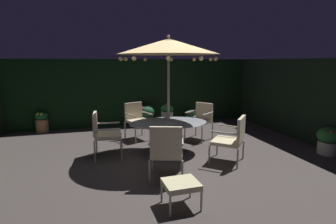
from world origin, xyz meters
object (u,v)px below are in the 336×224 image
at_px(potted_plant_left_near, 329,140).
at_px(patio_chair_south, 233,137).
at_px(centerpiece_planter, 167,111).
at_px(potted_plant_right_near, 191,117).
at_px(patio_chair_north, 201,118).
at_px(patio_chair_east, 103,131).
at_px(patio_chair_northeast, 137,118).
at_px(patio_dining_table, 168,128).
at_px(patio_umbrella, 168,47).
at_px(ottoman_footrest, 181,185).
at_px(potted_plant_left_far, 42,122).
at_px(potted_plant_back_right, 146,114).
at_px(patio_chair_southeast, 166,149).

bearing_deg(potted_plant_left_near, patio_chair_south, 176.71).
distance_m(centerpiece_planter, potted_plant_right_near, 2.87).
distance_m(patio_chair_north, patio_chair_east, 2.70).
bearing_deg(centerpiece_planter, patio_chair_northeast, 114.05).
distance_m(patio_chair_south, potted_plant_right_near, 3.55).
relative_size(patio_dining_table, patio_umbrella, 0.68).
bearing_deg(ottoman_footrest, potted_plant_right_near, 67.69).
xyz_separation_m(patio_chair_northeast, potted_plant_left_near, (3.94, -2.46, -0.24)).
distance_m(ottoman_footrest, potted_plant_right_near, 5.26).
height_order(patio_chair_northeast, potted_plant_left_far, patio_chair_northeast).
bearing_deg(potted_plant_left_near, patio_chair_northeast, 148.07).
relative_size(potted_plant_left_far, potted_plant_back_right, 0.88).
distance_m(patio_dining_table, patio_umbrella, 1.80).
distance_m(ottoman_footrest, potted_plant_back_right, 5.12).
bearing_deg(centerpiece_planter, patio_chair_east, -176.86).
distance_m(patio_chair_east, potted_plant_left_far, 3.17).
height_order(patio_chair_northeast, patio_chair_east, patio_chair_east).
bearing_deg(patio_chair_east, potted_plant_left_near, -14.00).
distance_m(patio_dining_table, patio_chair_southeast, 1.46).
bearing_deg(potted_plant_left_far, patio_umbrella, -42.14).
bearing_deg(patio_chair_northeast, patio_chair_south, -55.72).
distance_m(ottoman_footrest, potted_plant_left_far, 5.75).
xyz_separation_m(centerpiece_planter, patio_chair_southeast, (-0.46, -1.58, -0.38)).
distance_m(patio_dining_table, ottoman_footrest, 2.38).
bearing_deg(potted_plant_left_far, potted_plant_back_right, -0.53).
height_order(patio_dining_table, patio_chair_south, patio_chair_south).
relative_size(centerpiece_planter, patio_chair_northeast, 0.41).
xyz_separation_m(ottoman_footrest, potted_plant_left_near, (3.93, 1.22, -0.00)).
height_order(patio_chair_northeast, ottoman_footrest, patio_chair_northeast).
relative_size(ottoman_footrest, potted_plant_right_near, 1.03).
bearing_deg(patio_chair_southeast, potted_plant_back_right, 83.48).
bearing_deg(potted_plant_back_right, potted_plant_left_far, 179.47).
distance_m(patio_chair_east, ottoman_footrest, 2.63).
bearing_deg(patio_chair_southeast, patio_chair_east, 123.53).
distance_m(patio_chair_east, patio_chair_southeast, 1.80).
bearing_deg(patio_chair_east, patio_chair_south, -23.21).
bearing_deg(patio_chair_northeast, patio_chair_north, -16.74).
relative_size(patio_dining_table, patio_chair_southeast, 1.77).
distance_m(patio_chair_north, potted_plant_left_near, 3.02).
bearing_deg(patio_chair_north, potted_plant_right_near, 78.22).
relative_size(patio_chair_northeast, patio_chair_east, 0.98).
height_order(patio_chair_east, patio_chair_south, patio_chair_east).
xyz_separation_m(patio_umbrella, patio_chair_southeast, (-0.44, -1.39, -1.81)).
distance_m(patio_chair_northeast, patio_chair_east, 1.56).
xyz_separation_m(centerpiece_planter, patio_chair_north, (1.14, 0.66, -0.37)).
xyz_separation_m(patio_chair_northeast, patio_chair_east, (-0.94, -1.24, 0.01)).
bearing_deg(patio_dining_table, potted_plant_right_near, 59.35).
height_order(potted_plant_left_far, potted_plant_back_right, potted_plant_back_right).
bearing_deg(patio_chair_north, patio_chair_southeast, -125.48).
xyz_separation_m(patio_umbrella, potted_plant_back_right, (0.03, 2.77, -2.01)).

